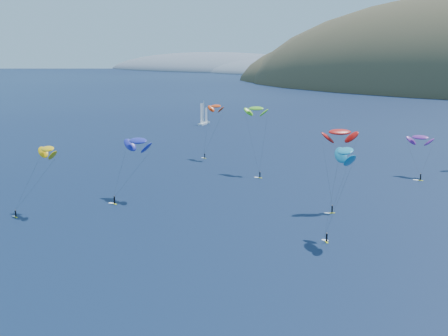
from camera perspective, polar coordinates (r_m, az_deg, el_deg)
name	(u,v)px	position (r m, az deg, el deg)	size (l,w,h in m)	color
headland	(230,72)	(963.47, 0.60, 8.76)	(460.00, 250.00, 60.00)	slate
sailboat	(203,123)	(315.24, -1.90, 4.17)	(10.27, 8.85, 12.38)	white
kitesurfer_1	(216,106)	(222.45, -0.75, 5.67)	(7.77, 7.07, 20.46)	#F5F31B
kitesurfer_2	(47,149)	(156.07, -15.84, 1.69)	(8.63, 11.96, 17.65)	#F5F31B
kitesurfer_3	(256,109)	(197.76, 2.96, 5.44)	(11.49, 10.60, 22.40)	#F5F31B
kitesurfer_5	(345,151)	(131.24, 11.04, 1.52)	(9.30, 10.87, 21.16)	#F5F31B
kitesurfer_6	(420,137)	(201.97, 17.50, 2.68)	(8.12, 10.11, 14.11)	#F5F31B
kitesurfer_9	(340,132)	(155.34, 10.55, 3.24)	(9.21, 11.04, 21.56)	#F5F31B
kitesurfer_10	(138,141)	(166.25, -7.88, 2.47)	(10.36, 13.22, 17.85)	#F5F31B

